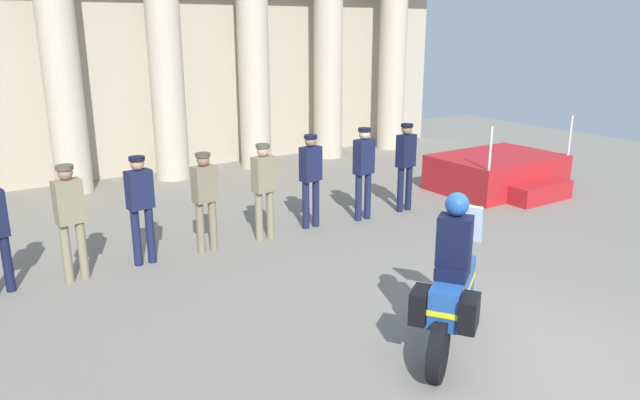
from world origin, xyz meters
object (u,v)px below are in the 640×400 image
(officer_in_row_1, at_px, (70,214))
(officer_in_row_6, at_px, (364,166))
(motorcycle_with_rider, at_px, (452,287))
(reviewing_stand, at_px, (499,173))
(officer_in_row_2, at_px, (140,202))
(officer_in_row_3, at_px, (205,194))
(officer_in_row_4, at_px, (264,184))
(officer_in_row_7, at_px, (406,160))
(officer_in_row_5, at_px, (311,174))

(officer_in_row_1, relative_size, officer_in_row_6, 0.97)
(officer_in_row_1, distance_m, officer_in_row_6, 5.28)
(motorcycle_with_rider, bearing_deg, officer_in_row_6, 29.78)
(officer_in_row_1, bearing_deg, reviewing_stand, 171.44)
(officer_in_row_6, xyz_separation_m, motorcycle_with_rider, (-2.16, -4.43, -0.26))
(officer_in_row_2, relative_size, officer_in_row_3, 1.04)
(officer_in_row_1, xyz_separation_m, officer_in_row_4, (3.16, 0.04, -0.03))
(officer_in_row_2, relative_size, motorcycle_with_rider, 0.91)
(officer_in_row_3, xyz_separation_m, officer_in_row_7, (4.24, -0.09, 0.07))
(officer_in_row_1, xyz_separation_m, officer_in_row_7, (6.33, -0.03, 0.02))
(officer_in_row_1, height_order, officer_in_row_6, officer_in_row_6)
(officer_in_row_1, bearing_deg, officer_in_row_6, 171.08)
(reviewing_stand, bearing_deg, officer_in_row_1, -179.97)
(reviewing_stand, height_order, officer_in_row_1, officer_in_row_1)
(officer_in_row_4, bearing_deg, officer_in_row_6, 169.54)
(reviewing_stand, height_order, officer_in_row_2, officer_in_row_2)
(officer_in_row_2, relative_size, officer_in_row_7, 0.97)
(officer_in_row_7, bearing_deg, officer_in_row_2, -9.79)
(officer_in_row_1, xyz_separation_m, officer_in_row_6, (5.28, -0.03, 0.03))
(officer_in_row_7, bearing_deg, officer_in_row_1, -8.86)
(officer_in_row_2, height_order, motorcycle_with_rider, motorcycle_with_rider)
(officer_in_row_3, height_order, officer_in_row_5, officer_in_row_5)
(officer_in_row_4, xyz_separation_m, officer_in_row_6, (2.11, -0.07, 0.05))
(reviewing_stand, height_order, officer_in_row_7, officer_in_row_7)
(officer_in_row_5, height_order, officer_in_row_6, officer_in_row_6)
(officer_in_row_4, distance_m, motorcycle_with_rider, 4.50)
(reviewing_stand, bearing_deg, officer_in_row_3, 179.54)
(officer_in_row_3, xyz_separation_m, officer_in_row_6, (3.19, -0.09, 0.07))
(officer_in_row_4, height_order, motorcycle_with_rider, motorcycle_with_rider)
(officer_in_row_1, relative_size, officer_in_row_5, 1.00)
(officer_in_row_7, bearing_deg, motorcycle_with_rider, 45.44)
(officer_in_row_2, height_order, officer_in_row_4, officer_in_row_2)
(reviewing_stand, xyz_separation_m, officer_in_row_6, (-3.94, -0.04, 0.67))
(officer_in_row_6, distance_m, motorcycle_with_rider, 4.94)
(officer_in_row_5, relative_size, officer_in_row_7, 0.98)
(reviewing_stand, bearing_deg, officer_in_row_2, 179.47)
(officer_in_row_3, height_order, officer_in_row_4, officer_in_row_4)
(officer_in_row_3, height_order, motorcycle_with_rider, motorcycle_with_rider)
(officer_in_row_3, height_order, officer_in_row_7, officer_in_row_7)
(reviewing_stand, distance_m, officer_in_row_3, 7.15)
(officer_in_row_5, distance_m, officer_in_row_6, 1.10)
(officer_in_row_2, distance_m, officer_in_row_4, 2.12)
(officer_in_row_2, xyz_separation_m, officer_in_row_3, (1.05, -0.02, -0.04))
(officer_in_row_3, bearing_deg, officer_in_row_5, 173.37)
(officer_in_row_4, bearing_deg, motorcycle_with_rider, 80.76)
(officer_in_row_3, relative_size, officer_in_row_7, 0.94)
(motorcycle_with_rider, bearing_deg, officer_in_row_3, 68.55)
(officer_in_row_3, bearing_deg, officer_in_row_4, 170.11)
(officer_in_row_5, xyz_separation_m, officer_in_row_6, (1.09, -0.16, 0.03))
(officer_in_row_4, distance_m, officer_in_row_7, 3.17)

